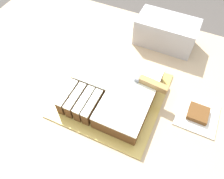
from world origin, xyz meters
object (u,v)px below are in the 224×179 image
(cake, at_px, (114,89))
(knife, at_px, (143,80))
(brownie, at_px, (198,113))
(cake_board, at_px, (112,95))
(storage_box, at_px, (166,32))

(cake, xyz_separation_m, knife, (0.09, 0.05, 0.04))
(cake, height_order, brownie, cake)
(cake_board, xyz_separation_m, brownie, (0.30, 0.05, 0.01))
(cake_board, relative_size, brownie, 5.45)
(brownie, bearing_deg, storage_box, 125.27)
(brownie, distance_m, storage_box, 0.37)
(knife, bearing_deg, brownie, -176.54)
(storage_box, bearing_deg, brownie, -54.73)
(brownie, bearing_deg, cake_board, -171.07)
(knife, xyz_separation_m, storage_box, (-0.00, 0.29, -0.02))
(cake, relative_size, brownie, 4.45)
(knife, bearing_deg, cake, 34.60)
(cake_board, height_order, brownie, brownie)
(cake_board, xyz_separation_m, cake, (0.00, 0.01, 0.03))
(cake_board, relative_size, storage_box, 1.47)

